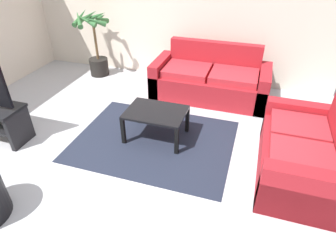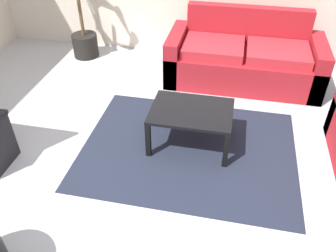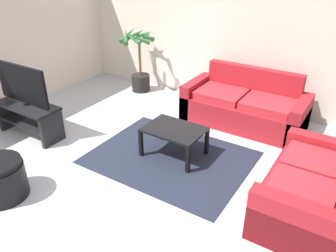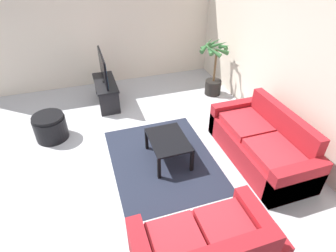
# 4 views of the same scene
# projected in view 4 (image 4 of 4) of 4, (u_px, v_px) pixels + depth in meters

# --- Properties ---
(ground_plane) EXTENTS (6.60, 6.60, 0.00)m
(ground_plane) POSITION_uv_depth(u_px,v_px,m) (119.00, 155.00, 4.89)
(ground_plane) COLOR #B2B2B7
(wall_back) EXTENTS (6.00, 0.06, 2.70)m
(wall_back) POSITION_uv_depth(u_px,v_px,m) (281.00, 62.00, 4.88)
(wall_back) COLOR beige
(wall_back) RESTS_ON ground
(wall_left) EXTENTS (0.06, 6.00, 2.70)m
(wall_left) POSITION_uv_depth(u_px,v_px,m) (90.00, 30.00, 6.44)
(wall_left) COLOR beige
(wall_left) RESTS_ON ground
(couch_main) EXTENTS (1.99, 0.90, 0.90)m
(couch_main) POSITION_uv_depth(u_px,v_px,m) (261.00, 145.00, 4.65)
(couch_main) COLOR maroon
(couch_main) RESTS_ON ground
(couch_loveseat) EXTENTS (0.90, 1.56, 0.90)m
(couch_loveseat) POSITION_uv_depth(u_px,v_px,m) (205.00, 252.00, 3.10)
(couch_loveseat) COLOR maroon
(couch_loveseat) RESTS_ON ground
(tv_stand) EXTENTS (1.10, 0.45, 0.53)m
(tv_stand) POSITION_uv_depth(u_px,v_px,m) (106.00, 89.00, 6.18)
(tv_stand) COLOR black
(tv_stand) RESTS_ON ground
(tv) EXTENTS (1.06, 0.10, 0.63)m
(tv) POSITION_uv_depth(u_px,v_px,m) (103.00, 68.00, 5.88)
(tv) COLOR black
(tv) RESTS_ON tv_stand
(coffee_table) EXTENTS (0.82, 0.60, 0.43)m
(coffee_table) POSITION_uv_depth(u_px,v_px,m) (168.00, 142.00, 4.60)
(coffee_table) COLOR black
(coffee_table) RESTS_ON ground
(area_rug) EXTENTS (2.20, 1.70, 0.01)m
(area_rug) POSITION_uv_depth(u_px,v_px,m) (163.00, 160.00, 4.79)
(area_rug) COLOR #1E2333
(area_rug) RESTS_ON ground
(potted_palm) EXTENTS (0.74, 0.69, 1.28)m
(potted_palm) POSITION_uv_depth(u_px,v_px,m) (214.00, 71.00, 6.41)
(potted_palm) COLOR black
(potted_palm) RESTS_ON ground
(ottoman) EXTENTS (0.59, 0.59, 0.49)m
(ottoman) POSITION_uv_depth(u_px,v_px,m) (50.00, 127.00, 5.17)
(ottoman) COLOR black
(ottoman) RESTS_ON ground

